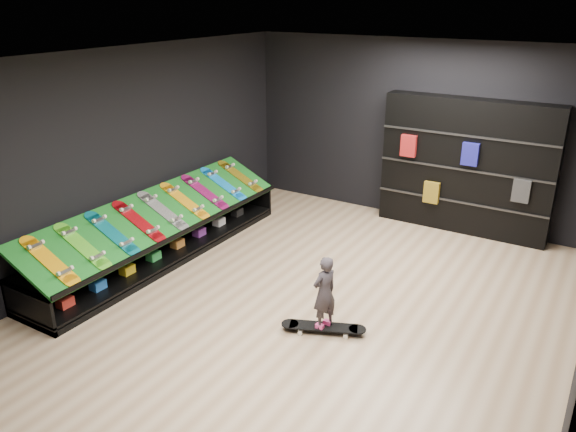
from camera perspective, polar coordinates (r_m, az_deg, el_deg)
The scene contains 19 objects.
floor at distance 7.22m, azimuth 2.59°, elevation -8.67°, with size 6.00×7.00×0.01m, color tan.
ceiling at distance 6.27m, azimuth 3.07°, elevation 15.73°, with size 6.00×7.00×0.01m, color white.
wall_back at distance 9.70m, azimuth 12.90°, elevation 8.36°, with size 6.00×0.02×3.00m, color black.
wall_front at distance 4.16m, azimuth -21.51°, elevation -11.07°, with size 6.00×0.02×3.00m, color black.
wall_left at distance 8.38m, azimuth -15.59°, elevation 6.04°, with size 0.02×7.00×3.00m, color black.
display_rack at distance 8.49m, azimuth -12.64°, elevation -2.47°, with size 0.90×4.50×0.50m, color black, non-canonical shape.
turf_ramp at distance 8.28m, azimuth -12.65°, elevation 0.37°, with size 1.00×4.50×0.04m, color #0E5D15.
back_shelving at distance 9.40m, azimuth 17.64°, elevation 4.79°, with size 2.70×0.31×2.16m, color black.
floor_skateboard at distance 6.61m, azimuth 3.61°, elevation -11.40°, with size 0.98×0.22×0.09m, color black, non-canonical shape.
child at distance 6.44m, azimuth 3.68°, elevation -9.10°, with size 0.20×0.14×0.53m, color black.
display_board_0 at distance 7.14m, azimuth -23.06°, elevation -4.21°, with size 0.98×0.22×0.09m, color yellow, non-canonical shape.
display_board_1 at distance 7.39m, azimuth -20.15°, elevation -2.90°, with size 0.98×0.22×0.09m, color green, non-canonical shape.
display_board_2 at distance 7.66m, azimuth -17.44°, elevation -1.68°, with size 0.98×0.22×0.09m, color #0C8C99, non-canonical shape.
display_board_3 at distance 7.95m, azimuth -14.93°, elevation -0.53°, with size 0.98×0.22×0.09m, color red, non-canonical shape.
display_board_4 at distance 8.26m, azimuth -12.60°, elevation 0.53°, with size 0.98×0.22×0.09m, color black, non-canonical shape.
display_board_5 at distance 8.58m, azimuth -10.44°, elevation 1.51°, with size 0.98×0.22×0.09m, color orange, non-canonical shape.
display_board_6 at distance 8.92m, azimuth -8.44°, elevation 2.41°, with size 0.98×0.22×0.09m, color #E5198C, non-canonical shape.
display_board_7 at distance 9.27m, azimuth -6.58°, elevation 3.25°, with size 0.98×0.22×0.09m, color blue, non-canonical shape.
display_board_8 at distance 9.63m, azimuth -4.86°, elevation 4.02°, with size 0.98×0.22×0.09m, color yellow, non-canonical shape.
Camera 1 is at (2.96, -5.48, 3.65)m, focal length 35.00 mm.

